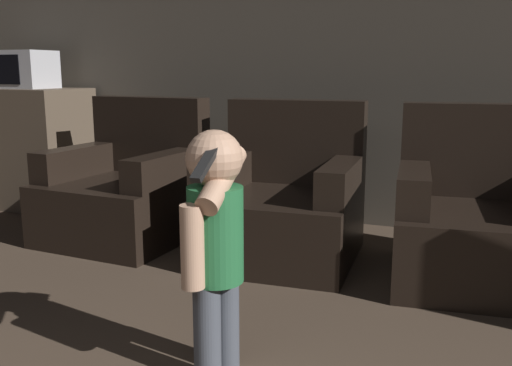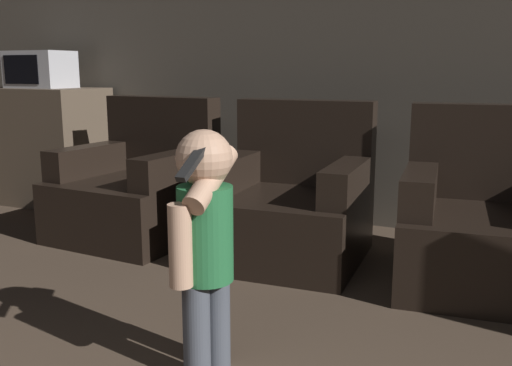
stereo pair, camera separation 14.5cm
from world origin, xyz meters
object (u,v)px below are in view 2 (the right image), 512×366
object	(u,v)px
armchair_left	(138,190)
microwave	(40,70)
person_toddler	(204,234)
armchair_middle	(290,206)
armchair_right	(489,226)

from	to	relation	value
armchair_left	microwave	world-z (taller)	microwave
person_toddler	armchair_middle	bearing A→B (deg)	-157.83
person_toddler	microwave	bearing A→B (deg)	-112.62
armchair_left	person_toddler	size ratio (longest dim) A/B	1.02
armchair_left	person_toddler	xyz separation A→B (m)	(1.30, -1.39, 0.22)
armchair_left	armchair_middle	world-z (taller)	same
armchair_middle	person_toddler	bearing A→B (deg)	-84.34
armchair_left	armchair_right	world-z (taller)	same
microwave	armchair_left	bearing A→B (deg)	-22.02
armchair_left	armchair_right	distance (m)	2.19
armchair_left	person_toddler	distance (m)	1.91
armchair_left	person_toddler	bearing A→B (deg)	-43.15
armchair_right	armchair_middle	bearing A→B (deg)	174.58
armchair_middle	microwave	distance (m)	2.58
person_toddler	armchair_left	bearing A→B (deg)	-123.20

